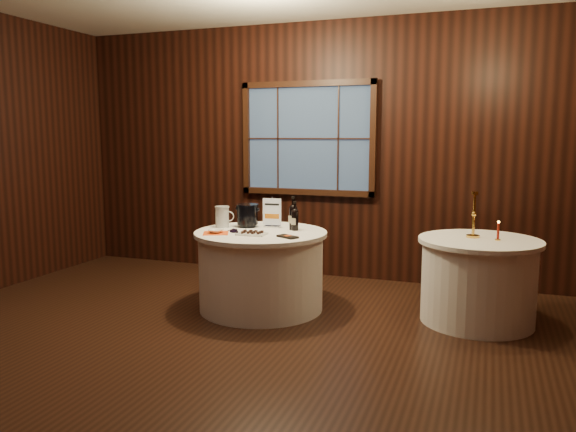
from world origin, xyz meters
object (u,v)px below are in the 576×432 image
at_px(main_table, 261,270).
at_px(port_bottle_right, 295,218).
at_px(port_bottle_left, 293,215).
at_px(grape_bunch, 235,231).
at_px(cracker_bowl, 216,231).
at_px(side_table, 478,280).
at_px(glass_pitcher, 222,217).
at_px(red_candle, 498,233).
at_px(ice_bucket, 247,215).
at_px(chocolate_plate, 252,233).
at_px(brass_candlestick, 474,221).
at_px(chocolate_box, 288,237).
at_px(sign_stand, 272,217).

xyz_separation_m(main_table, port_bottle_right, (0.29, 0.16, 0.51)).
height_order(port_bottle_left, grape_bunch, port_bottle_left).
bearing_deg(cracker_bowl, side_table, 13.05).
relative_size(port_bottle_left, glass_pitcher, 1.54).
bearing_deg(red_candle, grape_bunch, -170.07).
bearing_deg(ice_bucket, port_bottle_left, -0.51).
bearing_deg(ice_bucket, chocolate_plate, -61.25).
distance_m(port_bottle_right, brass_candlestick, 1.66).
relative_size(port_bottle_left, grape_bunch, 2.16).
xyz_separation_m(port_bottle_left, chocolate_box, (0.09, -0.42, -0.13)).
bearing_deg(ice_bucket, side_table, 2.58).
relative_size(side_table, cracker_bowl, 8.03).
bearing_deg(ice_bucket, cracker_bowl, -106.19).
bearing_deg(cracker_bowl, chocolate_box, 1.85).
bearing_deg(ice_bucket, glass_pitcher, -156.95).
height_order(port_bottle_right, chocolate_plate, port_bottle_right).
bearing_deg(brass_candlestick, main_table, -169.58).
relative_size(grape_bunch, glass_pitcher, 0.72).
xyz_separation_m(brass_candlestick, red_candle, (0.21, -0.08, -0.08)).
bearing_deg(sign_stand, red_candle, -5.43).
bearing_deg(red_candle, main_table, -172.78).
xyz_separation_m(cracker_bowl, red_candle, (2.51, 0.52, 0.05)).
xyz_separation_m(main_table, port_bottle_left, (0.26, 0.20, 0.52)).
bearing_deg(sign_stand, chocolate_plate, -99.03).
xyz_separation_m(side_table, red_candle, (0.15, -0.03, 0.45)).
height_order(main_table, glass_pitcher, glass_pitcher).
bearing_deg(port_bottle_left, red_candle, 20.20).
xyz_separation_m(grape_bunch, brass_candlestick, (2.14, 0.50, 0.13)).
bearing_deg(port_bottle_right, chocolate_box, -72.37).
bearing_deg(grape_bunch, brass_candlestick, 13.03).
bearing_deg(red_candle, chocolate_box, -164.54).
height_order(port_bottle_left, glass_pitcher, port_bottle_left).
bearing_deg(port_bottle_right, ice_bucket, -175.76).
distance_m(sign_stand, grape_bunch, 0.46).
xyz_separation_m(ice_bucket, brass_candlestick, (2.16, 0.16, 0.03)).
bearing_deg(port_bottle_left, glass_pitcher, -154.72).
relative_size(side_table, glass_pitcher, 5.09).
relative_size(cracker_bowl, red_candle, 0.77).
height_order(sign_stand, chocolate_plate, sign_stand).
bearing_deg(grape_bunch, port_bottle_right, 31.36).
xyz_separation_m(sign_stand, ice_bucket, (-0.25, -0.05, 0.02)).
relative_size(sign_stand, red_candle, 1.73).
distance_m(sign_stand, red_candle, 2.13).
bearing_deg(brass_candlestick, red_candle, -21.67).
bearing_deg(glass_pitcher, port_bottle_left, -9.56).
bearing_deg(port_bottle_left, ice_bucket, -162.65).
height_order(chocolate_plate, glass_pitcher, glass_pitcher).
distance_m(sign_stand, port_bottle_left, 0.25).
bearing_deg(main_table, sign_stand, 85.52).
bearing_deg(side_table, brass_candlestick, 138.43).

